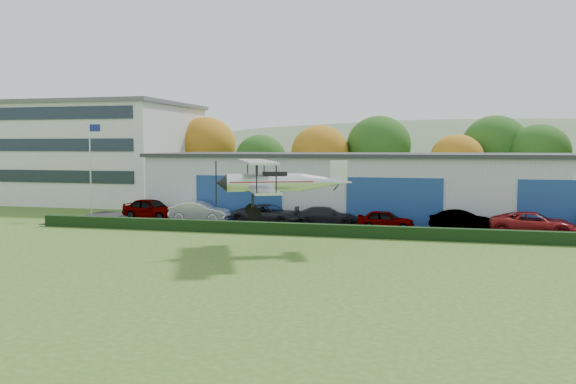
% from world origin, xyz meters
% --- Properties ---
extents(ground, '(300.00, 300.00, 0.00)m').
position_xyz_m(ground, '(0.00, 0.00, 0.00)').
color(ground, '#36601E').
rests_on(ground, ground).
extents(apron, '(48.00, 9.00, 0.05)m').
position_xyz_m(apron, '(3.00, 21.00, 0.03)').
color(apron, black).
rests_on(apron, ground).
extents(hedge, '(46.00, 0.60, 0.80)m').
position_xyz_m(hedge, '(3.00, 16.20, 0.40)').
color(hedge, black).
rests_on(hedge, ground).
extents(hangar, '(40.60, 12.60, 5.30)m').
position_xyz_m(hangar, '(5.00, 27.98, 2.66)').
color(hangar, '#B2B7BC').
rests_on(hangar, ground).
extents(office_block, '(20.60, 15.60, 10.40)m').
position_xyz_m(office_block, '(-28.00, 35.00, 5.21)').
color(office_block, silver).
rests_on(office_block, ground).
extents(flagpole, '(1.05, 0.10, 8.00)m').
position_xyz_m(flagpole, '(-19.88, 22.00, 4.78)').
color(flagpole, silver).
rests_on(flagpole, ground).
extents(tree_belt, '(75.70, 13.22, 10.12)m').
position_xyz_m(tree_belt, '(0.85, 40.62, 5.61)').
color(tree_belt, '#3D2614').
rests_on(tree_belt, ground).
extents(distant_hills, '(430.00, 196.00, 56.00)m').
position_xyz_m(distant_hills, '(-4.38, 140.00, -13.05)').
color(distant_hills, '#4C6642').
rests_on(distant_hills, ground).
extents(car_0, '(5.18, 2.99, 1.66)m').
position_xyz_m(car_0, '(-14.24, 21.47, 0.88)').
color(car_0, gray).
rests_on(car_0, apron).
extents(car_1, '(4.79, 1.78, 1.56)m').
position_xyz_m(car_1, '(-9.76, 20.81, 0.83)').
color(car_1, silver).
rests_on(car_1, apron).
extents(car_2, '(5.73, 3.33, 1.50)m').
position_xyz_m(car_2, '(-4.10, 20.44, 0.80)').
color(car_2, black).
rests_on(car_2, apron).
extents(car_3, '(4.99, 2.79, 1.37)m').
position_xyz_m(car_3, '(0.12, 21.17, 0.73)').
color(car_3, black).
rests_on(car_3, apron).
extents(car_4, '(3.99, 1.64, 1.36)m').
position_xyz_m(car_4, '(4.56, 19.95, 0.73)').
color(car_4, gray).
rests_on(car_4, apron).
extents(car_5, '(4.69, 2.53, 1.47)m').
position_xyz_m(car_5, '(9.85, 20.14, 0.78)').
color(car_5, gray).
rests_on(car_5, apron).
extents(car_6, '(5.85, 3.32, 1.54)m').
position_xyz_m(car_6, '(14.26, 19.55, 0.82)').
color(car_6, maroon).
rests_on(car_6, apron).
extents(biplane, '(7.57, 8.42, 3.20)m').
position_xyz_m(biplane, '(-0.75, 10.21, 3.99)').
color(biplane, silver).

